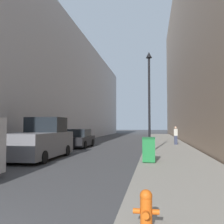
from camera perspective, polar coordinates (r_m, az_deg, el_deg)
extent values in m
cube|color=gray|center=(20.58, 12.78, -7.97)|extent=(3.74, 60.00, 0.14)
cube|color=#BCBCC1|center=(32.42, -17.75, 5.75)|extent=(12.00, 60.00, 13.48)
cylinder|color=#D15614|center=(4.57, 7.82, -21.89)|extent=(0.20, 0.20, 0.49)
sphere|color=#D15614|center=(4.48, 7.79, -18.45)|extent=(0.21, 0.21, 0.21)
cylinder|color=#D15614|center=(4.47, 7.78, -17.66)|extent=(0.06, 0.06, 0.05)
cylinder|color=#D15614|center=(4.41, 7.75, -22.26)|extent=(0.11, 0.12, 0.11)
cylinder|color=#D15614|center=(4.57, 5.63, -21.58)|extent=(0.12, 0.09, 0.09)
cylinder|color=#D15614|center=(4.56, 10.00, -21.58)|extent=(0.12, 0.09, 0.09)
cube|color=#1E7538|center=(11.94, 8.42, -8.62)|extent=(0.58, 0.67, 1.05)
cube|color=#16572A|center=(11.90, 8.40, -5.91)|extent=(0.59, 0.69, 0.08)
cylinder|color=black|center=(12.29, 7.30, -10.71)|extent=(0.05, 0.16, 0.16)
cylinder|color=black|center=(12.28, 9.63, -10.70)|extent=(0.05, 0.16, 0.16)
cylinder|color=black|center=(15.92, 8.61, -8.78)|extent=(0.27, 0.27, 0.25)
cylinder|color=black|center=(15.89, 8.52, 1.61)|extent=(0.14, 0.14, 6.01)
cone|color=black|center=(16.46, 8.43, 12.78)|extent=(0.38, 0.38, 0.38)
cube|color=slate|center=(14.53, -16.35, -7.05)|extent=(2.19, 5.27, 1.28)
cube|color=black|center=(15.33, -14.79, -2.83)|extent=(2.01, 1.69, 0.87)
cylinder|color=black|center=(16.48, -17.11, -8.28)|extent=(0.24, 0.64, 0.64)
cylinder|color=black|center=(15.68, -10.35, -8.64)|extent=(0.24, 0.64, 0.64)
cylinder|color=black|center=(13.65, -23.33, -9.28)|extent=(0.24, 0.64, 0.64)
cylinder|color=black|center=(12.68, -15.42, -9.92)|extent=(0.24, 0.64, 0.64)
cube|color=black|center=(21.40, -7.46, -6.57)|extent=(1.71, 4.11, 0.76)
cube|color=#1E2328|center=(21.37, -7.45, -4.72)|extent=(1.51, 2.14, 0.63)
cylinder|color=black|center=(22.82, -8.45, -6.89)|extent=(0.24, 0.64, 0.64)
cylinder|color=black|center=(22.39, -4.61, -6.99)|extent=(0.24, 0.64, 0.64)
cylinder|color=black|center=(20.49, -10.59, -7.31)|extent=(0.24, 0.64, 0.64)
cylinder|color=black|center=(20.01, -6.34, -7.45)|extent=(0.24, 0.64, 0.64)
cube|color=#2D3347|center=(23.21, 14.37, -6.25)|extent=(0.28, 0.20, 0.79)
cube|color=#B7B2A3|center=(23.18, 14.35, -4.51)|extent=(0.33, 0.20, 0.62)
sphere|color=tan|center=(23.17, 14.33, -3.48)|extent=(0.21, 0.21, 0.21)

